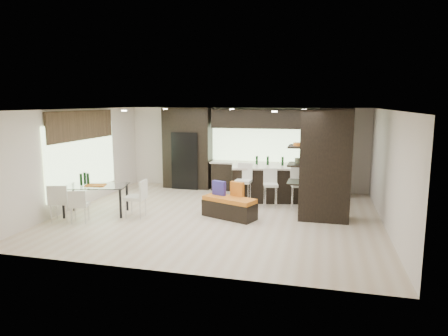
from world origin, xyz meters
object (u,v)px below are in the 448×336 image
(kitchen_island, at_px, (274,183))
(stool_left, at_px, (243,189))
(dining_table, at_px, (96,200))
(chair_far, at_px, (61,204))
(stool_mid, at_px, (271,192))
(bench, at_px, (229,208))
(stool_right, at_px, (299,192))
(chair_near, at_px, (80,207))
(floor_vase, at_px, (307,191))
(chair_end, at_px, (135,200))

(kitchen_island, height_order, stool_left, kitchen_island)
(stool_left, distance_m, dining_table, 3.94)
(kitchen_island, height_order, chair_far, kitchen_island)
(stool_mid, xyz_separation_m, bench, (-0.87, -1.28, -0.17))
(stool_right, height_order, chair_near, stool_right)
(floor_vase, bearing_deg, bench, -153.57)
(chair_near, distance_m, chair_far, 0.50)
(kitchen_island, bearing_deg, dining_table, -160.25)
(stool_right, distance_m, chair_far, 6.10)
(stool_left, bearing_deg, dining_table, -150.04)
(chair_end, bearing_deg, chair_near, 118.68)
(floor_vase, xyz_separation_m, dining_table, (-5.28, -1.45, -0.21))
(bench, distance_m, chair_near, 3.64)
(chair_near, bearing_deg, chair_end, 14.71)
(stool_mid, bearing_deg, stool_left, 168.36)
(kitchen_island, xyz_separation_m, chair_near, (-4.28, -3.36, -0.14))
(bench, height_order, chair_far, chair_far)
(stool_right, bearing_deg, stool_left, 164.75)
(bench, height_order, dining_table, dining_table)
(kitchen_island, relative_size, dining_table, 1.58)
(chair_far, distance_m, chair_end, 1.77)
(stool_mid, xyz_separation_m, floor_vase, (0.99, -0.36, 0.16))
(stool_left, distance_m, stool_mid, 0.77)
(stool_left, relative_size, stool_right, 1.04)
(chair_near, xyz_separation_m, chair_far, (-0.49, -0.03, 0.05))
(stool_mid, bearing_deg, chair_far, -165.07)
(floor_vase, xyz_separation_m, chair_near, (-5.28, -2.18, -0.21))
(chair_far, bearing_deg, stool_mid, 11.39)
(dining_table, height_order, chair_far, chair_far)
(floor_vase, bearing_deg, chair_far, -159.10)
(dining_table, relative_size, chair_end, 1.80)
(floor_vase, relative_size, chair_end, 1.34)
(stool_right, bearing_deg, kitchen_island, 116.80)
(chair_near, distance_m, chair_end, 1.33)
(chair_end, bearing_deg, floor_vase, -75.55)
(dining_table, bearing_deg, chair_far, -137.97)
(kitchen_island, xyz_separation_m, chair_far, (-4.78, -3.39, -0.09))
(dining_table, relative_size, chair_far, 1.85)
(kitchen_island, height_order, dining_table, kitchen_island)
(chair_near, relative_size, chair_end, 0.86)
(bench, xyz_separation_m, floor_vase, (1.86, 0.92, 0.32))
(kitchen_island, height_order, chair_end, kitchen_island)
(kitchen_island, bearing_deg, stool_right, -59.42)
(stool_left, height_order, stool_mid, stool_left)
(stool_right, relative_size, chair_near, 1.21)
(stool_right, relative_size, floor_vase, 0.78)
(stool_left, distance_m, chair_near, 4.32)
(floor_vase, height_order, dining_table, floor_vase)
(kitchen_island, distance_m, chair_far, 5.86)
(dining_table, xyz_separation_m, chair_near, (0.00, -0.73, -0.00))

